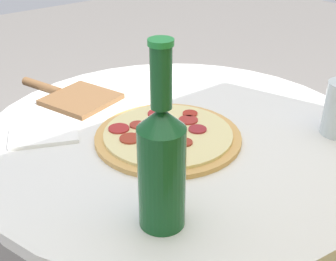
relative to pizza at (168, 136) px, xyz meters
The scene contains 5 objects.
table 0.22m from the pizza, 166.83° to the right, with size 0.82×0.82×0.74m.
pizza is the anchor object (origin of this frame).
beer_bottle 0.28m from the pizza, 50.67° to the left, with size 0.07×0.07×0.29m.
pizza_paddle 0.30m from the pizza, 78.29° to the right, with size 0.18×0.28×0.02m.
napkin 0.25m from the pizza, 39.08° to the right, with size 0.16×0.13×0.01m.
Camera 1 is at (0.53, 0.66, 1.20)m, focal length 50.00 mm.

